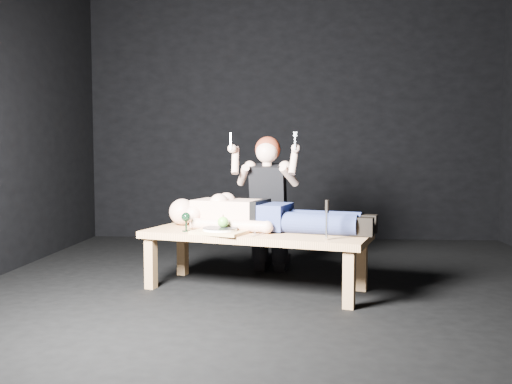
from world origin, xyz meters
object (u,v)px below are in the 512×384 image
table (256,261)px  goblet (186,222)px  kneeling_woman (270,203)px  carving_knife (327,220)px  serving_tray (220,232)px  lying_man (268,212)px

table → goblet: (-0.53, -0.03, 0.30)m
kneeling_woman → goblet: bearing=-124.6°
kneeling_woman → carving_knife: 1.08m
table → goblet: goblet is taller
kneeling_woman → carving_knife: size_ratio=4.46×
table → serving_tray: size_ratio=4.45×
serving_tray → lying_man: bearing=33.1°
serving_tray → kneeling_woman: bearing=65.8°
kneeling_woman → lying_man: bearing=-80.9°
goblet → lying_man: bearing=12.4°
serving_tray → carving_knife: size_ratio=1.40×
serving_tray → goblet: bearing=161.9°
kneeling_woman → carving_knife: kneeling_woman is taller
goblet → kneeling_woman: bearing=47.2°
goblet → serving_tray: bearing=-18.1°
table → lying_man: lying_man is taller
kneeling_woman → serving_tray: size_ratio=3.19×
kneeling_woman → serving_tray: 0.84m
serving_tray → carving_knife: 0.82m
table → serving_tray: (-0.26, -0.12, 0.24)m
table → lying_man: size_ratio=0.95×
kneeling_woman → serving_tray: bearing=-106.0°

